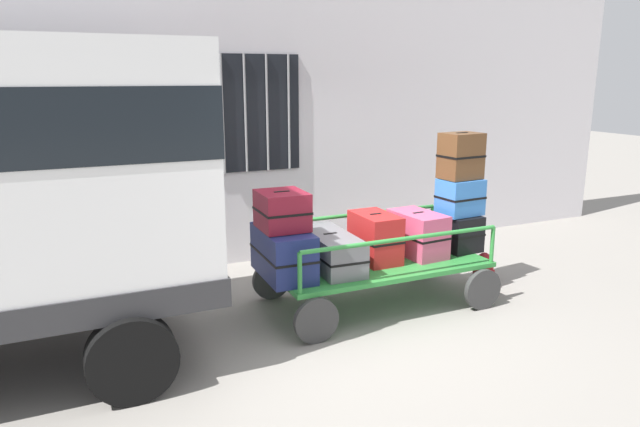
# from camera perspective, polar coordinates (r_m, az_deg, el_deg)

# --- Properties ---
(ground_plane) EXTENTS (40.00, 40.00, 0.00)m
(ground_plane) POSITION_cam_1_polar(r_m,az_deg,el_deg) (5.95, 3.16, -11.17)
(ground_plane) COLOR gray
(building_wall) EXTENTS (12.00, 0.38, 5.00)m
(building_wall) POSITION_cam_1_polar(r_m,az_deg,el_deg) (7.85, -5.84, 13.53)
(building_wall) COLOR silver
(building_wall) RESTS_ON ground
(luggage_cart) EXTENTS (2.43, 1.29, 0.50)m
(luggage_cart) POSITION_cam_1_polar(r_m,az_deg,el_deg) (6.41, 5.48, -5.43)
(luggage_cart) COLOR #2D8438
(luggage_cart) RESTS_ON ground
(cart_railing) EXTENTS (2.30, 1.16, 0.42)m
(cart_railing) POSITION_cam_1_polar(r_m,az_deg,el_deg) (6.28, 5.56, -1.69)
(cart_railing) COLOR #2D8438
(cart_railing) RESTS_ON luggage_cart
(suitcase_left_bottom) EXTENTS (0.48, 0.87, 0.49)m
(suitcase_left_bottom) POSITION_cam_1_polar(r_m,az_deg,el_deg) (5.83, -3.65, -3.89)
(suitcase_left_bottom) COLOR navy
(suitcase_left_bottom) RESTS_ON luggage_cart
(suitcase_left_middle) EXTENTS (0.47, 0.53, 0.38)m
(suitcase_left_middle) POSITION_cam_1_polar(r_m,az_deg,el_deg) (5.73, -3.77, 0.32)
(suitcase_left_middle) COLOR maroon
(suitcase_left_middle) RESTS_ON suitcase_left_bottom
(suitcase_midleft_bottom) EXTENTS (0.46, 1.03, 0.37)m
(suitcase_midleft_bottom) POSITION_cam_1_polar(r_m,az_deg,el_deg) (6.09, 1.01, -3.67)
(suitcase_midleft_bottom) COLOR slate
(suitcase_midleft_bottom) RESTS_ON luggage_cart
(suitcase_center_bottom) EXTENTS (0.38, 0.63, 0.53)m
(suitcase_center_bottom) POSITION_cam_1_polar(r_m,az_deg,el_deg) (6.32, 5.45, -2.36)
(suitcase_center_bottom) COLOR #B21E1E
(suitcase_center_bottom) RESTS_ON luggage_cart
(suitcase_midright_bottom) EXTENTS (0.46, 0.72, 0.49)m
(suitcase_midright_bottom) POSITION_cam_1_polar(r_m,az_deg,el_deg) (6.59, 9.61, -1.98)
(suitcase_midright_bottom) COLOR #CC4C72
(suitcase_midright_bottom) RESTS_ON luggage_cart
(suitcase_right_bottom) EXTENTS (0.42, 0.55, 0.42)m
(suitcase_right_bottom) POSITION_cam_1_polar(r_m,az_deg,el_deg) (6.92, 13.34, -1.75)
(suitcase_right_bottom) COLOR black
(suitcase_right_bottom) RESTS_ON luggage_cart
(suitcase_right_middle) EXTENTS (0.50, 0.40, 0.42)m
(suitcase_right_middle) POSITION_cam_1_polar(r_m,az_deg,el_deg) (6.80, 13.67, 1.60)
(suitcase_right_middle) COLOR #3372C6
(suitcase_right_middle) RESTS_ON suitcase_right_bottom
(suitcase_right_top) EXTENTS (0.47, 0.38, 0.52)m
(suitcase_right_top) POSITION_cam_1_polar(r_m,az_deg,el_deg) (6.74, 13.75, 5.56)
(suitcase_right_top) COLOR brown
(suitcase_right_top) RESTS_ON suitcase_right_middle
(backpack) EXTENTS (0.27, 0.22, 0.44)m
(backpack) POSITION_cam_1_polar(r_m,az_deg,el_deg) (7.17, 15.83, -5.44)
(backpack) COLOR maroon
(backpack) RESTS_ON ground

